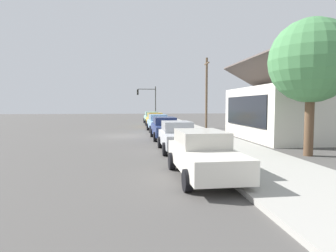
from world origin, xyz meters
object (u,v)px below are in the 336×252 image
(car_mustard, at_px, (155,120))
(shade_tree, at_px, (311,61))
(car_navy, at_px, (165,128))
(utility_pole_wooden, at_px, (206,92))
(car_silver, at_px, (178,136))
(car_ivory, at_px, (203,154))
(car_seafoam, at_px, (152,117))
(car_skyblue, at_px, (158,123))
(fire_hydrant_red, at_px, (175,127))
(traffic_light_main, at_px, (148,98))

(car_mustard, height_order, shade_tree, shade_tree)
(car_navy, bearing_deg, utility_pole_wooden, 149.01)
(car_silver, distance_m, car_ivory, 5.86)
(car_seafoam, height_order, utility_pole_wooden, utility_pole_wooden)
(car_navy, xyz_separation_m, utility_pole_wooden, (-9.46, 5.44, 3.11))
(car_skyblue, bearing_deg, car_mustard, 176.30)
(shade_tree, bearing_deg, utility_pole_wooden, -177.32)
(car_ivory, xyz_separation_m, shade_tree, (-3.61, 6.13, 3.78))
(car_seafoam, distance_m, car_silver, 23.62)
(car_seafoam, xyz_separation_m, shade_tree, (25.87, 6.21, 3.78))
(car_seafoam, distance_m, shade_tree, 26.87)
(car_mustard, height_order, car_skyblue, same)
(car_silver, xyz_separation_m, fire_hydrant_red, (-10.98, 1.34, -0.32))
(shade_tree, distance_m, fire_hydrant_red, 14.66)
(car_seafoam, bearing_deg, fire_hydrant_red, 4.61)
(shade_tree, bearing_deg, fire_hydrant_red, -160.00)
(car_seafoam, bearing_deg, utility_pole_wooden, 30.90)
(car_mustard, distance_m, utility_pole_wooden, 6.69)
(car_skyblue, distance_m, fire_hydrant_red, 1.76)
(car_mustard, distance_m, traffic_light_main, 10.17)
(car_silver, relative_size, shade_tree, 0.65)
(car_mustard, distance_m, car_silver, 17.73)
(car_skyblue, xyz_separation_m, car_silver, (11.93, 0.11, -0.00))
(car_silver, xyz_separation_m, utility_pole_wooden, (-15.19, 5.34, 3.12))
(shade_tree, height_order, traffic_light_main, shade_tree)
(car_seafoam, bearing_deg, car_silver, -1.57)
(car_navy, bearing_deg, car_seafoam, 178.77)
(traffic_light_main, xyz_separation_m, fire_hydrant_red, (16.56, 1.66, -2.99))
(car_navy, height_order, car_silver, same)
(car_mustard, xyz_separation_m, utility_pole_wooden, (2.55, 5.34, 3.11))
(car_seafoam, distance_m, utility_pole_wooden, 10.49)
(car_navy, relative_size, car_ivory, 0.98)
(car_seafoam, relative_size, fire_hydrant_red, 6.88)
(car_skyblue, relative_size, fire_hydrant_red, 6.25)
(traffic_light_main, bearing_deg, utility_pole_wooden, 24.60)
(car_mustard, relative_size, fire_hydrant_red, 6.78)
(car_silver, bearing_deg, traffic_light_main, -179.69)
(car_seafoam, distance_m, traffic_light_main, 4.75)
(car_silver, relative_size, fire_hydrant_red, 6.10)
(car_mustard, distance_m, car_skyblue, 5.80)
(car_seafoam, height_order, car_skyblue, same)
(traffic_light_main, relative_size, fire_hydrant_red, 7.32)
(car_silver, bearing_deg, utility_pole_wooden, 160.27)
(fire_hydrant_red, bearing_deg, utility_pole_wooden, 136.40)
(car_seafoam, height_order, traffic_light_main, traffic_light_main)
(car_ivory, bearing_deg, fire_hydrant_red, 174.11)
(car_skyblue, distance_m, shade_tree, 15.95)
(car_skyblue, xyz_separation_m, traffic_light_main, (-15.61, -0.21, 2.68))
(car_ivory, distance_m, traffic_light_main, 33.51)
(fire_hydrant_red, bearing_deg, car_ivory, -4.45)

